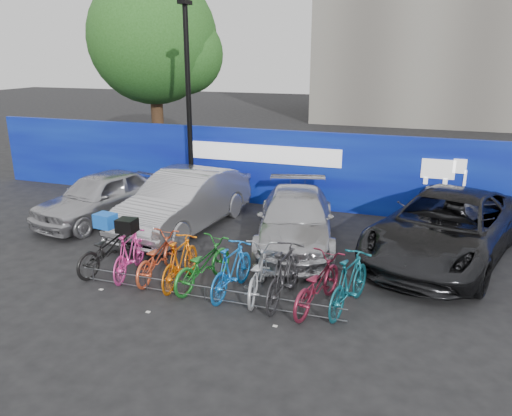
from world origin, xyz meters
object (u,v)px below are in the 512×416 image
at_px(car_3, 446,227).
at_px(bike_8, 317,284).
at_px(tree, 159,42).
at_px(bike_7, 284,275).
at_px(bike_4, 203,264).
at_px(lamppost, 189,100).
at_px(car_2, 296,219).
at_px(bike_1, 129,253).
at_px(bike_5, 232,269).
at_px(bike_2, 157,257).
at_px(bike_0, 108,248).
at_px(bike_rack, 205,292).
at_px(car_1, 184,201).
at_px(bike_6, 257,273).
at_px(bike_9, 349,283).
at_px(car_0, 101,196).
at_px(bike_3, 180,261).

height_order(car_3, bike_8, car_3).
bearing_deg(tree, bike_7, -51.06).
bearing_deg(car_3, bike_4, -128.78).
relative_size(lamppost, car_2, 1.33).
xyz_separation_m(car_3, bike_7, (-2.97, -3.32, -0.21)).
distance_m(bike_1, bike_5, 2.43).
bearing_deg(bike_5, bike_2, -0.97).
bearing_deg(bike_7, bike_0, 0.39).
relative_size(bike_4, bike_8, 0.97).
xyz_separation_m(bike_rack, car_3, (4.45, 3.76, 0.62)).
relative_size(car_1, bike_6, 2.62).
xyz_separation_m(bike_0, bike_9, (5.36, -0.10, 0.06)).
xyz_separation_m(bike_1, bike_4, (1.73, 0.04, -0.02)).
height_order(bike_8, bike_9, bike_9).
height_order(bike_2, bike_6, bike_6).
distance_m(bike_6, bike_8, 1.24).
bearing_deg(lamppost, bike_9, -42.68).
bearing_deg(car_1, bike_7, -34.10).
relative_size(lamppost, car_0, 1.47).
bearing_deg(car_3, car_0, -161.33).
distance_m(car_1, bike_1, 3.14).
bearing_deg(bike_8, bike_6, 6.97).
height_order(lamppost, bike_0, lamppost).
height_order(bike_rack, bike_5, bike_5).
xyz_separation_m(tree, bike_0, (4.14, -10.02, -4.57)).
height_order(tree, bike_8, tree).
distance_m(tree, car_1, 9.37).
height_order(car_1, bike_5, car_1).
bearing_deg(bike_1, bike_3, 168.49).
xyz_separation_m(car_3, bike_0, (-7.09, -3.13, -0.28)).
relative_size(bike_2, bike_6, 0.97).
xyz_separation_m(lamppost, bike_7, (4.68, -5.56, -2.70)).
xyz_separation_m(tree, lamppost, (3.57, -4.66, -1.80)).
height_order(car_1, bike_9, car_1).
xyz_separation_m(bike_1, bike_2, (0.62, 0.11, -0.03)).
bearing_deg(bike_9, bike_7, 17.45).
height_order(bike_4, bike_5, bike_5).
relative_size(car_1, bike_4, 2.63).
xyz_separation_m(bike_3, bike_4, (0.48, 0.08, -0.03)).
distance_m(bike_rack, car_3, 5.86).
bearing_deg(car_1, car_3, 7.47).
relative_size(bike_0, bike_9, 1.03).
height_order(bike_0, bike_6, bike_0).
bearing_deg(car_0, bike_2, -26.94).
bearing_deg(bike_3, bike_8, 176.55).
relative_size(bike_2, bike_3, 1.05).
height_order(bike_2, bike_9, bike_9).
distance_m(bike_1, bike_2, 0.63).
bearing_deg(bike_1, car_3, -163.25).
height_order(tree, car_1, tree).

